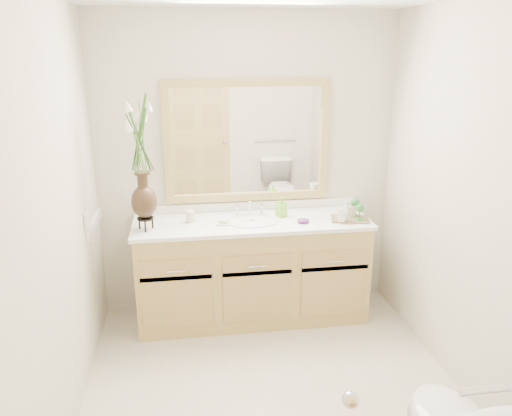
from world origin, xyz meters
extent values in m
plane|color=beige|center=(0.00, 0.00, 0.00)|extent=(2.60, 2.60, 0.00)
cube|color=silver|center=(0.00, 1.30, 1.20)|extent=(2.40, 0.02, 2.40)
cube|color=silver|center=(0.00, -1.30, 1.20)|extent=(2.40, 0.02, 2.40)
cube|color=silver|center=(-1.20, 0.00, 1.20)|extent=(0.02, 2.60, 2.40)
cube|color=silver|center=(1.20, 0.00, 1.20)|extent=(0.02, 2.60, 2.40)
cube|color=tan|center=(0.00, 1.01, 0.40)|extent=(1.80, 0.55, 0.80)
cube|color=white|center=(0.00, 1.01, 0.82)|extent=(1.84, 0.57, 0.03)
ellipsoid|color=white|center=(0.00, 0.99, 0.78)|extent=(0.38, 0.30, 0.12)
cylinder|color=silver|center=(0.00, 1.17, 0.89)|extent=(0.02, 0.02, 0.11)
cylinder|color=silver|center=(-0.10, 1.17, 0.87)|extent=(0.02, 0.02, 0.08)
cylinder|color=silver|center=(0.10, 1.17, 0.87)|extent=(0.02, 0.02, 0.08)
cube|color=white|center=(0.00, 1.28, 1.41)|extent=(1.20, 0.01, 0.85)
cube|color=tan|center=(0.00, 1.28, 1.86)|extent=(1.32, 0.04, 0.06)
cube|color=tan|center=(0.00, 1.28, 0.95)|extent=(1.32, 0.04, 0.06)
cube|color=tan|center=(-0.63, 1.28, 1.41)|extent=(0.06, 0.04, 0.85)
cube|color=tan|center=(0.63, 1.28, 1.41)|extent=(0.06, 0.04, 0.85)
cube|color=white|center=(-1.19, 0.76, 0.98)|extent=(0.02, 0.12, 0.12)
cube|color=tan|center=(-0.30, -1.29, 1.00)|extent=(0.80, 0.03, 2.00)
cylinder|color=black|center=(-0.81, 0.93, 0.92)|extent=(0.12, 0.12, 0.01)
ellipsoid|color=black|center=(-0.81, 0.93, 1.05)|extent=(0.19, 0.19, 0.24)
cylinder|color=black|center=(-0.81, 0.93, 1.20)|extent=(0.08, 0.08, 0.11)
cylinder|color=#4C7A33|center=(-0.81, 0.93, 1.49)|extent=(0.07, 0.07, 0.44)
cylinder|color=beige|center=(-0.47, 1.06, 0.87)|extent=(0.07, 0.07, 0.09)
cylinder|color=beige|center=(-0.23, 0.96, 0.84)|extent=(0.11, 0.11, 0.01)
cube|color=beige|center=(-0.23, 0.96, 0.85)|extent=(0.07, 0.06, 0.02)
imported|color=#7FD131|center=(0.25, 1.09, 0.90)|extent=(0.09, 0.09, 0.15)
ellipsoid|color=#59236A|center=(0.38, 0.91, 0.85)|extent=(0.11, 0.10, 0.03)
cube|color=brown|center=(0.76, 0.92, 0.84)|extent=(0.32, 0.25, 0.01)
imported|color=beige|center=(0.67, 0.86, 0.89)|extent=(0.11, 0.11, 0.09)
imported|color=beige|center=(0.78, 0.96, 0.90)|extent=(0.15, 0.15, 0.11)
cylinder|color=#267330|center=(0.82, 0.87, 0.85)|extent=(0.06, 0.06, 0.01)
cylinder|color=#267330|center=(0.82, 0.87, 0.89)|extent=(0.01, 0.01, 0.08)
ellipsoid|color=#267330|center=(0.82, 0.87, 0.94)|extent=(0.06, 0.06, 0.07)
cylinder|color=#267330|center=(0.82, 0.99, 0.85)|extent=(0.06, 0.06, 0.01)
cylinder|color=#267330|center=(0.82, 0.99, 0.89)|extent=(0.01, 0.01, 0.09)
ellipsoid|color=#267330|center=(0.82, 0.99, 0.95)|extent=(0.06, 0.06, 0.08)
camera|label=1|loc=(-0.50, -2.62, 2.11)|focal=35.00mm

